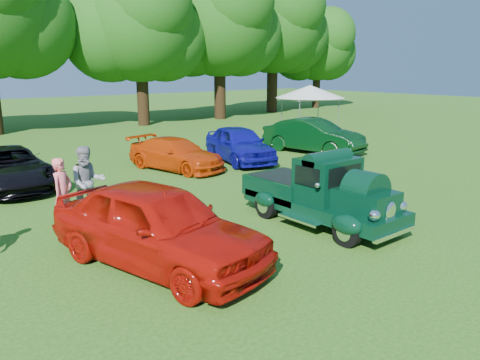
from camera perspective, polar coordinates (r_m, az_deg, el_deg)
ground at (r=10.97m, az=7.77°, el=-7.51°), size 120.00×120.00×0.00m
hero_pickup at (r=12.13m, az=9.76°, el=-1.76°), size 2.08×4.48×1.75m
red_convertible at (r=9.54m, az=-10.04°, el=-5.45°), size 3.14×5.30×1.69m
back_car_black at (r=17.30m, az=-26.33°, el=1.31°), size 2.50×4.99×1.36m
back_car_orange at (r=18.57m, az=-7.81°, el=3.16°), size 2.70×4.55×1.24m
back_car_blue at (r=19.97m, az=-0.09°, el=4.42°), size 2.91×4.78×1.52m
back_car_green at (r=22.43m, az=8.93°, el=5.35°), size 2.55×5.06×1.59m
spectator_pink at (r=12.49m, az=-20.81°, el=-1.45°), size 0.77×0.72×1.76m
spectator_grey at (r=13.04m, az=-18.08°, el=-0.24°), size 1.07×0.92×1.92m
canopy_tent at (r=27.64m, az=8.53°, el=10.57°), size 5.09×5.09×2.96m
tree_line at (r=32.19m, az=-27.01°, el=17.81°), size 65.08×10.98×12.04m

